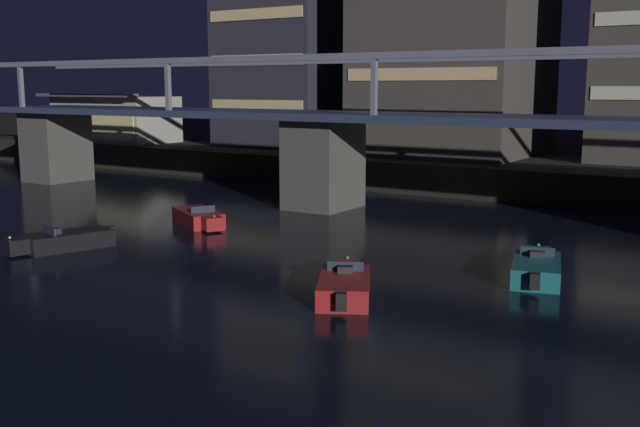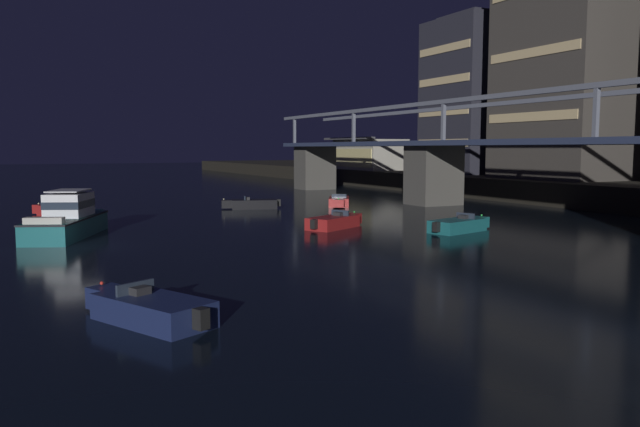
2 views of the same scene
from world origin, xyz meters
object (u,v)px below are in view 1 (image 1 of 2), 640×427
(waterfront_pavilion, at_px, (115,119))
(speedboat_near_center, at_px, (64,241))
(tower_west_low, at_px, (289,39))
(speedboat_mid_right, at_px, (537,269))
(speedboat_mid_left, at_px, (199,218))
(river_bridge, at_px, (526,151))
(speedboat_far_left, at_px, (345,285))

(waterfront_pavilion, bearing_deg, speedboat_near_center, -45.82)
(waterfront_pavilion, distance_m, speedboat_near_center, 40.24)
(tower_west_low, xyz_separation_m, speedboat_mid_right, (30.88, -27.17, -11.37))
(speedboat_near_center, height_order, speedboat_mid_right, same)
(speedboat_near_center, height_order, speedboat_mid_left, same)
(river_bridge, distance_m, waterfront_pavilion, 46.05)
(tower_west_low, bearing_deg, speedboat_near_center, -72.65)
(waterfront_pavilion, relative_size, speedboat_mid_left, 2.55)
(tower_west_low, height_order, speedboat_near_center, tower_west_low)
(tower_west_low, distance_m, speedboat_far_left, 43.72)
(river_bridge, relative_size, waterfront_pavilion, 6.66)
(speedboat_near_center, bearing_deg, speedboat_mid_left, 81.31)
(speedboat_mid_left, xyz_separation_m, speedboat_far_left, (13.97, -7.83, 0.00))
(speedboat_mid_right, bearing_deg, river_bridge, 110.21)
(speedboat_near_center, relative_size, speedboat_mid_left, 1.06)
(waterfront_pavilion, height_order, speedboat_mid_left, waterfront_pavilion)
(speedboat_near_center, bearing_deg, river_bridge, 45.39)
(tower_west_low, relative_size, waterfront_pavilion, 1.57)
(speedboat_mid_left, relative_size, speedboat_mid_right, 0.94)
(speedboat_near_center, distance_m, speedboat_mid_right, 21.38)
(speedboat_near_center, bearing_deg, tower_west_low, 107.35)
(river_bridge, distance_m, speedboat_mid_left, 18.04)
(river_bridge, height_order, speedboat_mid_left, river_bridge)
(speedboat_far_left, bearing_deg, speedboat_mid_left, 150.73)
(river_bridge, xyz_separation_m, speedboat_far_left, (-1.36, -16.54, -3.76))
(river_bridge, bearing_deg, tower_west_low, 148.04)
(tower_west_low, bearing_deg, speedboat_mid_right, -41.34)
(river_bridge, distance_m, speedboat_mid_right, 11.56)
(speedboat_far_left, bearing_deg, tower_west_low, 127.57)
(waterfront_pavilion, bearing_deg, speedboat_far_left, -33.43)
(tower_west_low, relative_size, speedboat_far_left, 3.98)
(tower_west_low, bearing_deg, waterfront_pavilion, -163.95)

